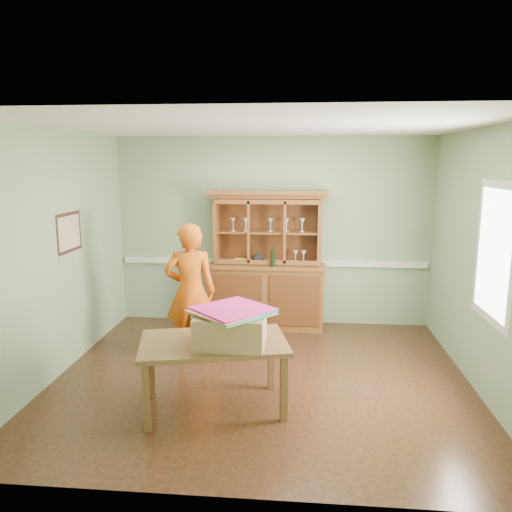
# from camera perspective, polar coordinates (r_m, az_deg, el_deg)

# --- Properties ---
(floor) EXTENTS (4.50, 4.50, 0.00)m
(floor) POSITION_cam_1_polar(r_m,az_deg,el_deg) (5.66, 0.60, -13.77)
(floor) COLOR #4D2F18
(floor) RESTS_ON ground
(ceiling) EXTENTS (4.50, 4.50, 0.00)m
(ceiling) POSITION_cam_1_polar(r_m,az_deg,el_deg) (5.16, 0.66, 14.65)
(ceiling) COLOR white
(ceiling) RESTS_ON wall_back
(wall_back) EXTENTS (4.50, 0.00, 4.50)m
(wall_back) POSITION_cam_1_polar(r_m,az_deg,el_deg) (7.21, 1.92, 2.81)
(wall_back) COLOR gray
(wall_back) RESTS_ON floor
(wall_left) EXTENTS (0.00, 4.00, 4.00)m
(wall_left) POSITION_cam_1_polar(r_m,az_deg,el_deg) (5.87, -21.84, 0.17)
(wall_left) COLOR gray
(wall_left) RESTS_ON floor
(wall_right) EXTENTS (0.00, 4.00, 4.00)m
(wall_right) POSITION_cam_1_polar(r_m,az_deg,el_deg) (5.54, 24.51, -0.63)
(wall_right) COLOR gray
(wall_right) RESTS_ON floor
(wall_front) EXTENTS (4.50, 0.00, 4.50)m
(wall_front) POSITION_cam_1_polar(r_m,az_deg,el_deg) (3.31, -2.19, -6.88)
(wall_front) COLOR gray
(wall_front) RESTS_ON floor
(chair_rail) EXTENTS (4.41, 0.05, 0.08)m
(chair_rail) POSITION_cam_1_polar(r_m,az_deg,el_deg) (7.26, 1.89, -0.74)
(chair_rail) COLOR silver
(chair_rail) RESTS_ON wall_back
(framed_map) EXTENTS (0.03, 0.60, 0.46)m
(framed_map) POSITION_cam_1_polar(r_m,az_deg,el_deg) (6.09, -20.53, 2.54)
(framed_map) COLOR #331D14
(framed_map) RESTS_ON wall_left
(window_panel) EXTENTS (0.03, 0.96, 1.36)m
(window_panel) POSITION_cam_1_polar(r_m,az_deg,el_deg) (5.23, 25.49, 0.34)
(window_panel) COLOR silver
(window_panel) RESTS_ON wall_right
(china_hutch) EXTENTS (1.66, 0.55, 1.96)m
(china_hutch) POSITION_cam_1_polar(r_m,az_deg,el_deg) (7.12, 1.26, -2.69)
(china_hutch) COLOR brown
(china_hutch) RESTS_ON floor
(dining_table) EXTENTS (1.52, 1.12, 0.69)m
(dining_table) POSITION_cam_1_polar(r_m,az_deg,el_deg) (4.82, -4.86, -10.53)
(dining_table) COLOR brown
(dining_table) RESTS_ON floor
(cardboard_box) EXTENTS (0.63, 0.51, 0.29)m
(cardboard_box) POSITION_cam_1_polar(r_m,az_deg,el_deg) (4.64, -2.93, -8.36)
(cardboard_box) COLOR #97754E
(cardboard_box) RESTS_ON dining_table
(kite_stack) EXTENTS (0.82, 0.82, 0.05)m
(kite_stack) POSITION_cam_1_polar(r_m,az_deg,el_deg) (4.61, -2.69, -6.24)
(kite_stack) COLOR #F2F61F
(kite_stack) RESTS_ON cardboard_box
(person) EXTENTS (0.67, 0.50, 1.65)m
(person) POSITION_cam_1_polar(r_m,az_deg,el_deg) (5.98, -7.50, -4.10)
(person) COLOR #E3580E
(person) RESTS_ON floor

